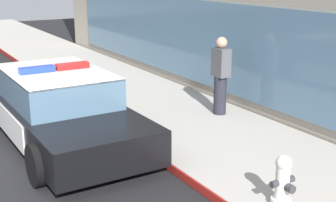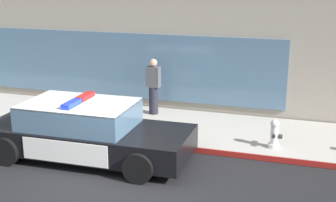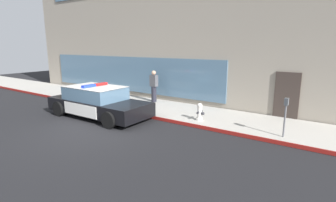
% 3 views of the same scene
% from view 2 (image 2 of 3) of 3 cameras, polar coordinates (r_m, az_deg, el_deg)
% --- Properties ---
extents(ground, '(48.00, 48.00, 0.00)m').
position_cam_2_polar(ground, '(9.77, -6.58, -10.97)').
color(ground, black).
extents(sidewalk, '(48.00, 3.04, 0.15)m').
position_cam_2_polar(sidewalk, '(13.26, 0.62, -3.21)').
color(sidewalk, '#B2ADA3').
rests_on(sidewalk, ground).
extents(curb_red_paint, '(28.80, 0.04, 0.14)m').
position_cam_2_polar(curb_red_paint, '(11.88, -1.58, -5.49)').
color(curb_red_paint, maroon).
rests_on(curb_red_paint, ground).
extents(police_cruiser, '(5.00, 2.19, 1.49)m').
position_cam_2_polar(police_cruiser, '(11.27, -10.15, -3.66)').
color(police_cruiser, black).
rests_on(police_cruiser, ground).
extents(fire_hydrant, '(0.34, 0.39, 0.73)m').
position_cam_2_polar(fire_hydrant, '(11.71, 13.01, -4.00)').
color(fire_hydrant, silver).
rests_on(fire_hydrant, sidewalk).
extents(pedestrian_on_sidewalk, '(0.41, 0.28, 1.71)m').
position_cam_2_polar(pedestrian_on_sidewalk, '(14.01, -1.81, 1.82)').
color(pedestrian_on_sidewalk, '#23232D').
rests_on(pedestrian_on_sidewalk, sidewalk).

